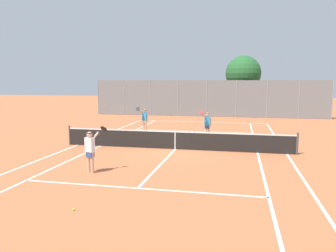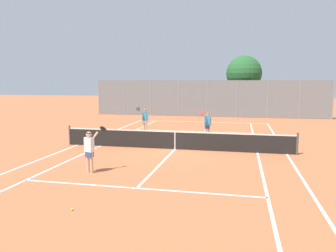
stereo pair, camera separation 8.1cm
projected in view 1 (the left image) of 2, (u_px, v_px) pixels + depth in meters
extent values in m
plane|color=#BC663D|center=(175.00, 149.00, 16.93)|extent=(120.00, 120.00, 0.00)
cube|color=white|center=(201.00, 122.00, 28.45)|extent=(11.00, 0.10, 0.01)
cube|color=white|center=(77.00, 145.00, 18.08)|extent=(0.10, 23.80, 0.01)
cube|color=white|center=(287.00, 154.00, 15.77)|extent=(0.10, 23.80, 0.01)
cube|color=white|center=(101.00, 146.00, 17.79)|extent=(0.10, 23.80, 0.01)
cube|color=white|center=(258.00, 153.00, 16.06)|extent=(0.10, 23.80, 0.01)
cube|color=white|center=(138.00, 188.00, 10.73)|extent=(8.26, 0.10, 0.01)
cube|color=white|center=(192.00, 131.00, 23.12)|extent=(8.26, 0.10, 0.01)
cube|color=white|center=(175.00, 149.00, 16.93)|extent=(0.10, 12.80, 0.01)
cylinder|color=#474C47|center=(70.00, 135.00, 18.10)|extent=(0.10, 0.10, 1.07)
cylinder|color=#474C47|center=(297.00, 144.00, 15.61)|extent=(0.10, 0.10, 1.07)
cube|color=black|center=(175.00, 140.00, 16.86)|extent=(11.90, 0.02, 0.89)
cube|color=white|center=(175.00, 132.00, 16.80)|extent=(11.90, 0.03, 0.06)
cube|color=white|center=(175.00, 141.00, 16.87)|extent=(0.05, 0.03, 0.89)
cylinder|color=#D8A884|center=(89.00, 162.00, 12.55)|extent=(0.13, 0.13, 0.82)
cylinder|color=#D8A884|center=(92.00, 163.00, 12.46)|extent=(0.13, 0.13, 0.82)
cube|color=#334C8C|center=(90.00, 154.00, 12.46)|extent=(0.32, 0.25, 0.24)
cube|color=white|center=(90.00, 145.00, 12.41)|extent=(0.38, 0.29, 0.56)
sphere|color=#D8A884|center=(89.00, 135.00, 12.36)|extent=(0.22, 0.22, 0.22)
cylinder|color=black|center=(89.00, 133.00, 12.35)|extent=(0.23, 0.23, 0.02)
cylinder|color=#D8A884|center=(86.00, 146.00, 12.52)|extent=(0.08, 0.08, 0.52)
cylinder|color=#D8A884|center=(95.00, 137.00, 12.43)|extent=(0.21, 0.46, 0.35)
cylinder|color=black|center=(102.00, 132.00, 12.57)|extent=(0.10, 0.25, 0.22)
cylinder|color=black|center=(104.00, 129.00, 12.66)|extent=(0.33, 0.27, 0.23)
cylinder|color=#D8A884|center=(146.00, 126.00, 22.58)|extent=(0.13, 0.13, 0.82)
cylinder|color=#D8A884|center=(144.00, 126.00, 22.65)|extent=(0.13, 0.13, 0.82)
cube|color=white|center=(145.00, 122.00, 22.57)|extent=(0.31, 0.23, 0.24)
cube|color=#3399D8|center=(145.00, 116.00, 22.52)|extent=(0.37, 0.26, 0.56)
sphere|color=#D8A884|center=(145.00, 111.00, 22.47)|extent=(0.22, 0.22, 0.22)
cylinder|color=black|center=(145.00, 110.00, 22.46)|extent=(0.23, 0.23, 0.02)
cylinder|color=#D8A884|center=(148.00, 117.00, 22.44)|extent=(0.08, 0.08, 0.52)
cylinder|color=#D8A884|center=(142.00, 112.00, 22.40)|extent=(0.16, 0.46, 0.35)
cylinder|color=black|center=(139.00, 110.00, 22.20)|extent=(0.08, 0.25, 0.22)
cylinder|color=black|center=(138.00, 109.00, 22.07)|extent=(0.31, 0.25, 0.23)
cylinder|color=beige|center=(209.00, 132.00, 20.07)|extent=(0.13, 0.13, 0.82)
cylinder|color=beige|center=(206.00, 132.00, 20.12)|extent=(0.13, 0.13, 0.82)
cube|color=#334C8C|center=(207.00, 127.00, 20.05)|extent=(0.29, 0.20, 0.24)
cube|color=#3399D8|center=(207.00, 121.00, 20.01)|extent=(0.35, 0.22, 0.56)
sphere|color=beige|center=(207.00, 114.00, 19.95)|extent=(0.22, 0.22, 0.22)
cylinder|color=black|center=(207.00, 113.00, 19.95)|extent=(0.23, 0.23, 0.02)
cylinder|color=beige|center=(211.00, 122.00, 19.95)|extent=(0.08, 0.08, 0.52)
cylinder|color=beige|center=(205.00, 116.00, 19.87)|extent=(0.11, 0.46, 0.35)
cylinder|color=maroon|center=(202.00, 114.00, 19.64)|extent=(0.05, 0.25, 0.22)
cylinder|color=maroon|center=(202.00, 112.00, 19.51)|extent=(0.29, 0.22, 0.23)
sphere|color=#D1DB33|center=(71.00, 150.00, 16.66)|extent=(0.07, 0.07, 0.07)
sphere|color=#D1DB33|center=(183.00, 123.00, 27.72)|extent=(0.07, 0.07, 0.07)
sphere|color=#D1DB33|center=(74.00, 209.00, 8.87)|extent=(0.07, 0.07, 0.07)
sphere|color=#D1DB33|center=(98.00, 147.00, 17.26)|extent=(0.07, 0.07, 0.07)
sphere|color=#D1DB33|center=(139.00, 135.00, 21.18)|extent=(0.07, 0.07, 0.07)
sphere|color=#D1DB33|center=(139.00, 122.00, 27.97)|extent=(0.07, 0.07, 0.07)
cylinder|color=gray|center=(98.00, 97.00, 35.08)|extent=(0.08, 0.08, 3.64)
cylinder|color=gray|center=(124.00, 98.00, 34.47)|extent=(0.08, 0.08, 3.64)
cylinder|color=gray|center=(150.00, 98.00, 33.86)|extent=(0.08, 0.08, 3.64)
cylinder|color=gray|center=(178.00, 98.00, 33.25)|extent=(0.08, 0.08, 3.64)
cylinder|color=gray|center=(207.00, 98.00, 32.65)|extent=(0.08, 0.08, 3.64)
cylinder|color=gray|center=(236.00, 99.00, 32.04)|extent=(0.08, 0.08, 3.64)
cylinder|color=gray|center=(267.00, 99.00, 31.43)|extent=(0.08, 0.08, 3.64)
cylinder|color=gray|center=(299.00, 99.00, 30.82)|extent=(0.08, 0.08, 3.64)
cylinder|color=gray|center=(333.00, 100.00, 30.21)|extent=(0.08, 0.08, 3.64)
cube|color=slate|center=(207.00, 98.00, 32.65)|extent=(23.24, 0.02, 3.60)
cylinder|color=brown|center=(242.00, 100.00, 34.81)|extent=(0.29, 0.29, 3.05)
sphere|color=#26602D|center=(243.00, 73.00, 34.44)|extent=(3.70, 3.70, 3.70)
sphere|color=#26602D|center=(245.00, 78.00, 34.37)|extent=(2.08, 2.08, 2.08)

